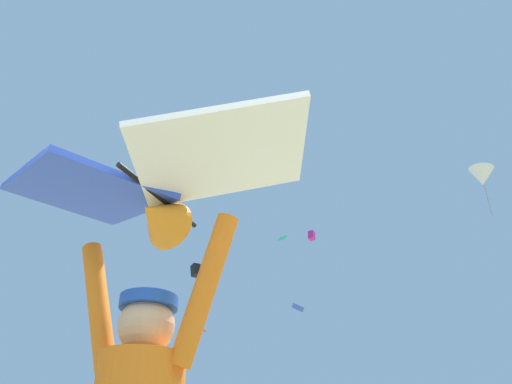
% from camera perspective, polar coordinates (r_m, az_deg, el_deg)
% --- Properties ---
extents(held_stunt_kite, '(1.61, 1.00, 0.39)m').
position_cam_1_polar(held_stunt_kite, '(2.43, -11.18, 0.53)').
color(held_stunt_kite, black).
extents(distant_kite_red_high_left, '(0.60, 0.61, 0.20)m').
position_cam_1_polar(distant_kite_red_high_left, '(22.37, -6.05, -14.57)').
color(distant_kite_red_high_left, red).
extents(distant_kite_magenta_mid_right, '(0.52, 0.62, 0.72)m').
position_cam_1_polar(distant_kite_magenta_mid_right, '(38.15, 6.07, -4.74)').
color(distant_kite_magenta_mid_right, '#DB2393').
extents(distant_kite_black_high_right, '(0.93, 0.87, 1.02)m').
position_cam_1_polar(distant_kite_black_high_right, '(39.32, -6.57, -8.47)').
color(distant_kite_black_high_right, black).
extents(distant_kite_blue_low_right, '(0.93, 1.00, 0.49)m').
position_cam_1_polar(distant_kite_blue_low_right, '(32.43, 4.63, -12.37)').
color(distant_kite_blue_low_right, blue).
extents(distant_kite_teal_low_left, '(0.66, 0.72, 0.40)m').
position_cam_1_polar(distant_kite_teal_low_left, '(31.96, 2.87, -4.99)').
color(distant_kite_teal_low_left, '#19B2AD').
extents(distant_kite_white_overhead_distant, '(1.31, 1.29, 2.05)m').
position_cam_1_polar(distant_kite_white_overhead_distant, '(21.08, 23.38, 1.53)').
color(distant_kite_white_overhead_distant, white).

